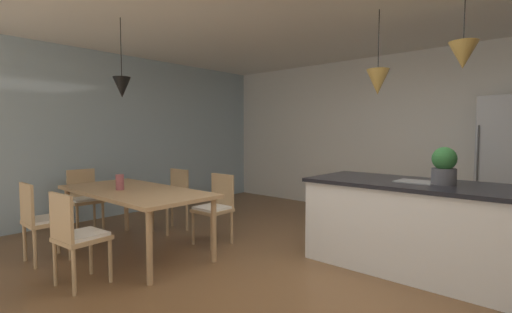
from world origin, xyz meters
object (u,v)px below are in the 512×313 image
Objects in this scene: chair_near_right at (77,235)px; potted_plant_on_island at (444,166)px; kitchen_island at (413,224)px; chair_far_right at (215,206)px; refrigerator at (509,168)px; chair_window_end at (85,198)px; chair_far_left at (172,197)px; vase_on_dining_table at (120,182)px; chair_near_left at (41,219)px; dining_table at (135,195)px.

potted_plant_on_island is at bearing 45.48° from chair_near_right.
potted_plant_on_island is at bearing 0.00° from kitchen_island.
refrigerator reaches higher than chair_far_right.
chair_window_end is at bearing -142.26° from refrigerator.
chair_near_right is 2.39× the size of potted_plant_on_island.
chair_far_right and chair_window_end have the same top height.
chair_far_right is at bearing -160.23° from kitchen_island.
chair_far_left is 0.47× the size of refrigerator.
refrigerator is 10.41× the size of vase_on_dining_table.
dining_table is at bearing 61.59° from chair_near_left.
chair_near_left is (0.00, -1.69, 0.00)m from chair_far_left.
chair_near_right is at bearing -51.44° from vase_on_dining_table.
dining_table is 3.32m from potted_plant_on_island.
kitchen_island is 5.68× the size of potted_plant_on_island.
chair_far_left is (-0.46, 0.84, -0.20)m from dining_table.
kitchen_island reaches higher than chair_far_left.
chair_far_right is 0.47× the size of refrigerator.
vase_on_dining_table is at bearing -135.39° from dining_table.
potted_plant_on_island is 3.47m from vase_on_dining_table.
vase_on_dining_table is at bearing -5.49° from chair_window_end.
chair_near_right is (0.46, -0.84, -0.20)m from dining_table.
chair_window_end is 2.03m from chair_near_right.
kitchen_island is at bearing 22.01° from chair_window_end.
chair_near_left is at bearing -179.99° from chair_near_right.
vase_on_dining_table reaches higher than chair_near_right.
chair_near_right is at bearing -121.85° from refrigerator.
chair_far_left is 0.42× the size of kitchen_island.
chair_window_end is 4.59m from potted_plant_on_island.
potted_plant_on_island is at bearing 17.67° from chair_far_right.
dining_table is 0.98m from chair_near_right.
potted_plant_on_island is at bearing -98.95° from refrigerator.
chair_window_end is at bearing 174.51° from vase_on_dining_table.
refrigerator reaches higher than vase_on_dining_table.
chair_far_right is 0.91m from chair_far_left.
chair_near_left is (-0.92, -0.00, 0.00)m from chair_near_right.
refrigerator is (3.18, 3.54, 0.26)m from dining_table.
chair_near_right is at bearing -134.52° from potted_plant_on_island.
chair_near_right and chair_near_left have the same top height.
chair_far_right is 1.00× the size of chair_near_right.
kitchen_island is (2.14, 2.46, -0.01)m from chair_near_right.
chair_near_left reaches higher than dining_table.
dining_table is 0.98m from chair_near_left.
chair_far_right and chair_near_right have the same top height.
refrigerator is (2.72, 4.38, 0.46)m from chair_near_right.
potted_plant_on_island reaches higher than chair_near_left.
vase_on_dining_table is (-0.12, -0.12, 0.15)m from dining_table.
chair_window_end is (-1.84, -0.84, 0.00)m from chair_far_right.
chair_far_right is 1.17m from vase_on_dining_table.
refrigerator reaches higher than dining_table.
chair_near_left is (0.93, -0.85, 0.00)m from chair_window_end.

